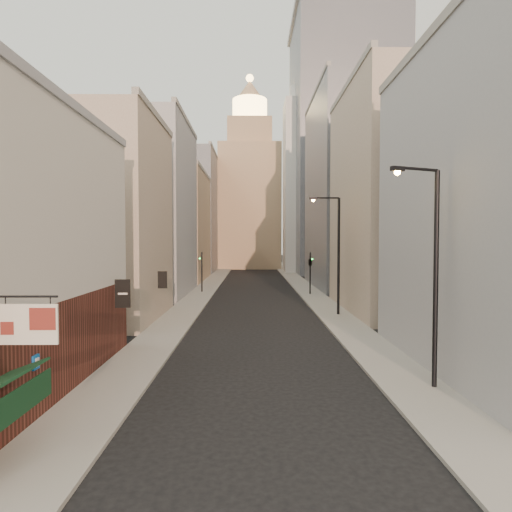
{
  "coord_description": "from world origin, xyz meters",
  "views": [
    {
      "loc": [
        -0.48,
        -8.47,
        6.41
      ],
      "look_at": [
        -0.24,
        17.03,
        5.47
      ],
      "focal_mm": 30.0,
      "sensor_mm": 36.0,
      "label": 1
    }
  ],
  "objects": [
    {
      "name": "left_bldg_grey",
      "position": [
        -12.0,
        42.0,
        10.0
      ],
      "size": [
        8.0,
        16.0,
        20.0
      ],
      "primitive_type": "cube",
      "color": "#97989C",
      "rests_on": "ground"
    },
    {
      "name": "right_bldg_beige",
      "position": [
        12.0,
        30.0,
        10.0
      ],
      "size": [
        8.0,
        16.0,
        20.0
      ],
      "primitive_type": "cube",
      "color": "tan",
      "rests_on": "ground"
    },
    {
      "name": "highrise",
      "position": [
        18.0,
        78.0,
        25.66
      ],
      "size": [
        21.0,
        23.0,
        51.2
      ],
      "color": "gray",
      "rests_on": "ground"
    },
    {
      "name": "streetlamp_mid",
      "position": [
        6.57,
        27.44,
        5.73
      ],
      "size": [
        2.63,
        0.5,
        10.02
      ],
      "rotation": [
        0.0,
        0.0,
        0.11
      ],
      "color": "black",
      "rests_on": "ground"
    },
    {
      "name": "left_bldg_tan",
      "position": [
        -12.0,
        60.0,
        8.5
      ],
      "size": [
        8.0,
        18.0,
        17.0
      ],
      "primitive_type": "cube",
      "color": "tan",
      "rests_on": "ground"
    },
    {
      "name": "streetlamp_near",
      "position": [
        7.1,
        9.44,
        5.37
      ],
      "size": [
        2.35,
        1.05,
        9.41
      ],
      "rotation": [
        0.0,
        0.0,
        0.36
      ],
      "color": "black",
      "rests_on": "ground"
    },
    {
      "name": "left_bldg_beige",
      "position": [
        -12.0,
        26.0,
        8.0
      ],
      "size": [
        8.0,
        12.0,
        16.0
      ],
      "primitive_type": "cube",
      "color": "tan",
      "rests_on": "ground"
    },
    {
      "name": "right_bldg_grey",
      "position": [
        12.0,
        12.0,
        8.0
      ],
      "size": [
        8.0,
        16.0,
        16.0
      ],
      "primitive_type": "cube",
      "color": "#97989C",
      "rests_on": "ground"
    },
    {
      "name": "sidewalk_left",
      "position": [
        -6.5,
        55.0,
        0.07
      ],
      "size": [
        3.0,
        140.0,
        0.15
      ],
      "primitive_type": "cube",
      "color": "gray",
      "rests_on": "ground"
    },
    {
      "name": "left_bldg_wingrid",
      "position": [
        -12.0,
        80.0,
        12.0
      ],
      "size": [
        8.0,
        20.0,
        24.0
      ],
      "primitive_type": "cube",
      "color": "gray",
      "rests_on": "ground"
    },
    {
      "name": "traffic_light_right",
      "position": [
        6.32,
        41.28,
        3.95
      ],
      "size": [
        0.73,
        0.73,
        5.0
      ],
      "rotation": [
        0.0,
        0.0,
        3.22
      ],
      "color": "black",
      "rests_on": "ground"
    },
    {
      "name": "sidewalk_right",
      "position": [
        6.5,
        55.0,
        0.07
      ],
      "size": [
        3.0,
        140.0,
        0.15
      ],
      "primitive_type": "cube",
      "color": "gray",
      "rests_on": "ground"
    },
    {
      "name": "clock_tower",
      "position": [
        -1.0,
        92.0,
        17.63
      ],
      "size": [
        14.0,
        14.0,
        44.9
      ],
      "color": "tan",
      "rests_on": "ground"
    },
    {
      "name": "white_tower",
      "position": [
        10.0,
        78.0,
        18.61
      ],
      "size": [
        8.0,
        8.0,
        41.5
      ],
      "color": "silver",
      "rests_on": "ground"
    },
    {
      "name": "traffic_light_left",
      "position": [
        -6.59,
        43.45,
        3.53
      ],
      "size": [
        0.57,
        0.49,
        5.0
      ],
      "rotation": [
        0.0,
        0.0,
        3.4
      ],
      "color": "black",
      "rests_on": "ground"
    },
    {
      "name": "right_bldg_wingrid",
      "position": [
        12.0,
        50.0,
        13.0
      ],
      "size": [
        8.0,
        20.0,
        26.0
      ],
      "primitive_type": "cube",
      "color": "gray",
      "rests_on": "ground"
    }
  ]
}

